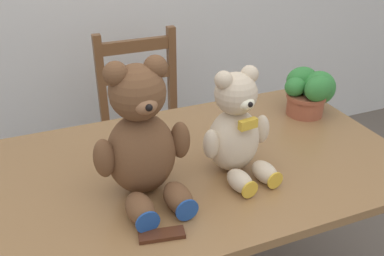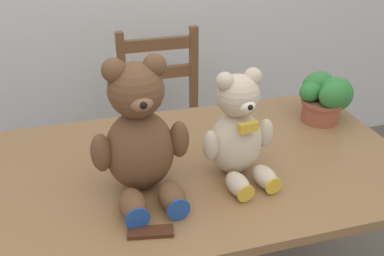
{
  "view_description": "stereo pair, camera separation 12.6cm",
  "coord_description": "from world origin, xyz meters",
  "px_view_note": "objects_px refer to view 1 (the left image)",
  "views": [
    {
      "loc": [
        -0.4,
        -0.68,
        1.53
      ],
      "look_at": [
        0.02,
        0.34,
        0.92
      ],
      "focal_mm": 40.0,
      "sensor_mm": 36.0,
      "label": 1
    },
    {
      "loc": [
        -0.28,
        -0.73,
        1.53
      ],
      "look_at": [
        0.02,
        0.34,
        0.92
      ],
      "focal_mm": 40.0,
      "sensor_mm": 36.0,
      "label": 2
    }
  ],
  "objects_px": {
    "teddy_bear_right": "(236,130)",
    "potted_plant": "(310,91)",
    "teddy_bear_left": "(142,140)",
    "chocolate_bar": "(162,235)",
    "wooden_chair_behind": "(148,133)"
  },
  "relations": [
    {
      "from": "wooden_chair_behind",
      "to": "teddy_bear_left",
      "type": "bearing_deg",
      "value": 73.23
    },
    {
      "from": "wooden_chair_behind",
      "to": "chocolate_bar",
      "type": "height_order",
      "value": "wooden_chair_behind"
    },
    {
      "from": "teddy_bear_left",
      "to": "teddy_bear_right",
      "type": "xyz_separation_m",
      "value": [
        0.3,
        0.0,
        -0.03
      ]
    },
    {
      "from": "teddy_bear_right",
      "to": "potted_plant",
      "type": "xyz_separation_m",
      "value": [
        0.46,
        0.25,
        -0.05
      ]
    },
    {
      "from": "wooden_chair_behind",
      "to": "teddy_bear_left",
      "type": "height_order",
      "value": "teddy_bear_left"
    },
    {
      "from": "teddy_bear_right",
      "to": "potted_plant",
      "type": "distance_m",
      "value": 0.53
    },
    {
      "from": "teddy_bear_right",
      "to": "chocolate_bar",
      "type": "xyz_separation_m",
      "value": [
        -0.32,
        -0.2,
        -0.14
      ]
    },
    {
      "from": "wooden_chair_behind",
      "to": "teddy_bear_right",
      "type": "bearing_deg",
      "value": 93.31
    },
    {
      "from": "wooden_chair_behind",
      "to": "teddy_bear_right",
      "type": "relative_size",
      "value": 2.79
    },
    {
      "from": "teddy_bear_left",
      "to": "wooden_chair_behind",
      "type": "bearing_deg",
      "value": -110.31
    },
    {
      "from": "chocolate_bar",
      "to": "teddy_bear_left",
      "type": "bearing_deg",
      "value": 85.24
    },
    {
      "from": "wooden_chair_behind",
      "to": "potted_plant",
      "type": "distance_m",
      "value": 0.86
    },
    {
      "from": "teddy_bear_left",
      "to": "teddy_bear_right",
      "type": "distance_m",
      "value": 0.3
    },
    {
      "from": "potted_plant",
      "to": "chocolate_bar",
      "type": "relative_size",
      "value": 1.75
    },
    {
      "from": "wooden_chair_behind",
      "to": "teddy_bear_left",
      "type": "relative_size",
      "value": 2.32
    }
  ]
}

